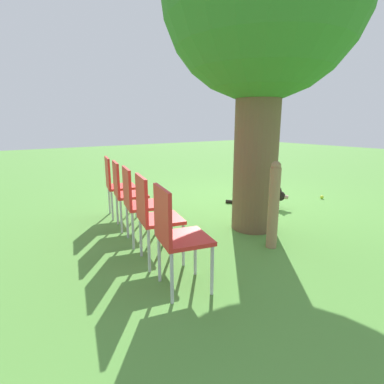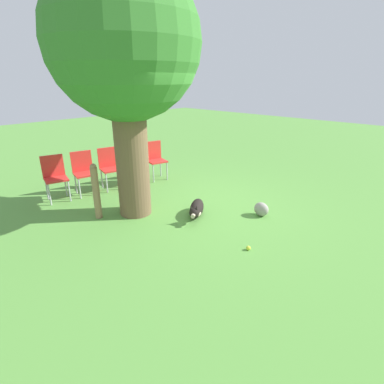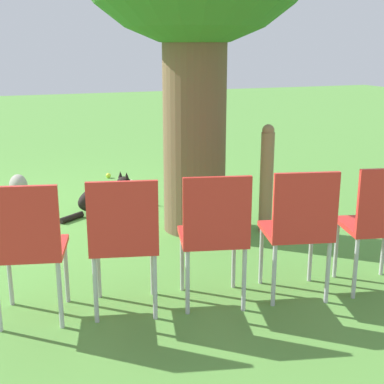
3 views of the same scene
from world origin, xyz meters
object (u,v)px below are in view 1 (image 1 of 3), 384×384
Objects in this scene: dog at (261,198)px; oak_tree at (263,2)px; red_chair_4 at (175,231)px; fence_post at (274,205)px; tennis_ball at (322,197)px; red_chair_0 at (116,182)px; red_chair_2 at (137,200)px; red_chair_1 at (125,190)px; red_chair_3 at (153,213)px.

oak_tree is at bearing -88.72° from dog.
oak_tree is 4.46× the size of red_chair_4.
oak_tree is 2.97m from dog.
fence_post is 2.86m from tennis_ball.
tennis_ball is at bearing -5.17° from red_chair_0.
red_chair_4 is at bearing -85.71° from red_chair_2.
red_chair_0 is (2.30, -0.94, 0.41)m from dog.
red_chair_1 is (1.45, -1.04, -2.32)m from oak_tree.
red_chair_2 is 1.20m from red_chair_4.
red_chair_3 is at bearing -85.71° from red_chair_2.
dog is at bearing 19.36° from red_chair_2.
fence_post is 15.25× the size of tennis_ball.
dog is at bearing 5.58° from red_chair_1.
red_chair_1 is 1.00× the size of red_chair_4.
fence_post is at bearing 20.01° from tennis_ball.
red_chair_3 is (0.30, 1.77, 0.00)m from red_chair_0.
oak_tree reaches higher than fence_post.
red_chair_3 is 1.00× the size of red_chair_4.
red_chair_3 is at bearing 94.29° from red_chair_4.
fence_post is 1.10× the size of red_chair_4.
red_chair_0 reaches higher than dog.
fence_post is (0.32, 0.60, -2.35)m from oak_tree.
fence_post is 1.10× the size of red_chair_2.
red_chair_2 is at bearing -40.61° from fence_post.
red_chair_3 is 4.04m from tennis_ball.
oak_tree is 3.69m from tennis_ball.
red_chair_0 and red_chair_1 have the same top height.
fence_post reaches higher than red_chair_2.
dog is 2.55m from red_chair_2.
red_chair_0 is at bearing 94.29° from red_chair_4.
red_chair_1 is (1.13, -1.65, 0.03)m from fence_post.
fence_post is at bearing -51.29° from red_chair_0.
oak_tree is 3.15m from red_chair_0.
dog reaches higher than tennis_ball.
red_chair_2 is at bearing -16.24° from oak_tree.
fence_post is 1.41m from red_chair_3.
red_chair_2 is at bearing -85.71° from red_chair_1.
red_chair_0 is 1.00× the size of red_chair_4.
red_chair_1 reaches higher than tennis_ball.
fence_post is at bearing 18.88° from red_chair_4.
red_chair_0 and red_chair_4 have the same top height.
oak_tree is 4.46× the size of red_chair_3.
dog is at bearing 41.62° from red_chair_4.
oak_tree reaches higher than red_chair_3.
red_chair_1 is 3.87m from tennis_ball.
fence_post is at bearing -79.18° from dog.
red_chair_0 reaches higher than tennis_ball.
tennis_ball is (-3.98, -0.50, -0.52)m from red_chair_3.
red_chair_1 reaches higher than dog.
red_chair_2 is at bearing -1.39° from tennis_ball.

